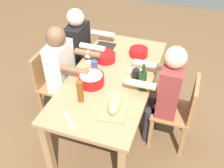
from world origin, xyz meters
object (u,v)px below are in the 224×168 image
at_px(diner_far_center, 165,90).
at_px(cutting_board, 115,106).
at_px(chair_near_left, 70,60).
at_px(beer_bottle, 80,92).
at_px(wine_glass, 88,53).
at_px(bread_loaf, 115,102).
at_px(serving_bowl_pasta, 91,79).
at_px(wine_bottle, 142,81).
at_px(cup_far_center, 136,74).
at_px(cup_near_center, 94,64).
at_px(serving_bowl_greens, 139,52).
at_px(chair_near_center, 52,81).
at_px(diner_near_center, 64,69).
at_px(chair_far_center, 180,110).
at_px(serving_bowl_fruit, 106,57).
at_px(diner_near_left, 81,48).
at_px(napkin_stack, 138,69).
at_px(dining_table, 112,82).

relative_size(diner_far_center, cutting_board, 3.00).
height_order(chair_near_left, beer_bottle, beer_bottle).
relative_size(cutting_board, wine_glass, 2.41).
relative_size(bread_loaf, beer_bottle, 1.45).
distance_m(cutting_board, bread_loaf, 0.06).
distance_m(serving_bowl_pasta, wine_bottle, 0.50).
distance_m(cup_far_center, cup_near_center, 0.47).
relative_size(serving_bowl_greens, cutting_board, 0.52).
xyz_separation_m(diner_far_center, serving_bowl_greens, (-0.47, -0.40, 0.09)).
bearing_deg(cup_far_center, serving_bowl_greens, -169.83).
xyz_separation_m(chair_near_center, diner_near_center, (0.00, 0.18, 0.21)).
relative_size(chair_far_center, serving_bowl_greens, 4.07).
distance_m(chair_far_center, serving_bowl_pasta, 0.97).
relative_size(serving_bowl_fruit, cutting_board, 0.54).
bearing_deg(serving_bowl_greens, bread_loaf, 0.76).
relative_size(diner_near_left, chair_near_center, 1.41).
height_order(diner_near_left, cutting_board, diner_near_left).
bearing_deg(beer_bottle, cup_near_center, -171.45).
distance_m(diner_near_left, serving_bowl_pasta, 0.79).
xyz_separation_m(serving_bowl_greens, cutting_board, (0.91, 0.01, -0.04)).
relative_size(diner_near_left, napkin_stack, 8.57).
bearing_deg(serving_bowl_greens, diner_near_left, -90.22).
bearing_deg(dining_table, beer_bottle, -18.08).
height_order(chair_near_center, serving_bowl_pasta, same).
distance_m(chair_near_center, serving_bowl_greens, 1.07).
distance_m(diner_near_center, beer_bottle, 0.64).
relative_size(dining_table, serving_bowl_greens, 8.25).
xyz_separation_m(chair_near_left, wine_glass, (0.31, 0.42, 0.37)).
distance_m(diner_near_center, napkin_stack, 0.82).
height_order(chair_near_left, wine_glass, wine_glass).
height_order(diner_near_left, napkin_stack, diner_near_left).
bearing_deg(dining_table, diner_near_left, -129.93).
xyz_separation_m(diner_near_left, wine_glass, (0.31, 0.23, 0.16)).
bearing_deg(serving_bowl_fruit, cutting_board, 26.08).
height_order(diner_near_left, serving_bowl_greens, diner_near_left).
bearing_deg(wine_bottle, serving_bowl_greens, -162.83).
relative_size(cutting_board, bread_loaf, 1.25).
bearing_deg(serving_bowl_pasta, cup_far_center, 120.85).
relative_size(diner_near_center, beer_bottle, 5.45).
relative_size(dining_table, wine_bottle, 5.94).
bearing_deg(chair_far_center, napkin_stack, -109.05).
bearing_deg(chair_near_left, serving_bowl_pasta, 41.91).
distance_m(diner_near_center, wine_glass, 0.32).
bearing_deg(chair_near_center, wine_bottle, 84.01).
xyz_separation_m(chair_near_center, serving_bowl_pasta, (0.19, 0.60, 0.32)).
xyz_separation_m(serving_bowl_greens, napkin_stack, (0.29, 0.06, -0.04)).
bearing_deg(wine_glass, chair_near_left, -126.96).
distance_m(beer_bottle, napkin_stack, 0.75).
distance_m(serving_bowl_greens, cup_near_center, 0.55).
distance_m(chair_near_left, cup_far_center, 1.13).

